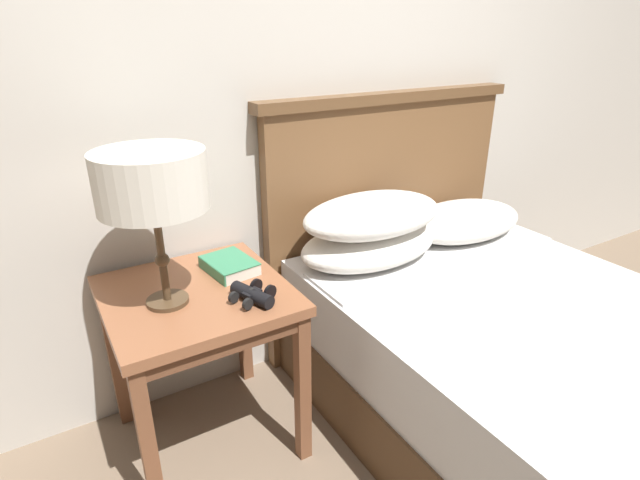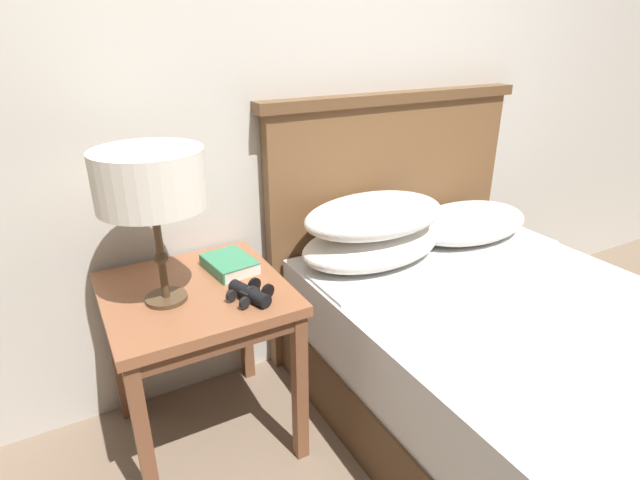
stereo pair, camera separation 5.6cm
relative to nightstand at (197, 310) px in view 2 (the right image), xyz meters
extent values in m
plane|color=#7A6651|center=(0.54, -0.55, -0.54)|extent=(20.00, 20.00, 0.00)
cube|color=beige|center=(0.54, 0.34, 0.76)|extent=(8.00, 0.06, 2.60)
cube|color=brown|center=(0.00, 0.00, 0.07)|extent=(0.58, 0.58, 0.04)
cube|color=brown|center=(0.00, 0.00, 0.02)|extent=(0.55, 0.55, 0.05)
cube|color=brown|center=(-0.25, -0.26, -0.25)|extent=(0.04, 0.04, 0.59)
cube|color=brown|center=(0.26, -0.26, -0.25)|extent=(0.04, 0.04, 0.59)
cube|color=brown|center=(-0.25, 0.25, -0.25)|extent=(0.04, 0.04, 0.59)
cube|color=brown|center=(0.26, 0.25, -0.25)|extent=(0.04, 0.04, 0.59)
cube|color=#4E3520|center=(0.99, -0.71, -0.41)|extent=(1.16, 1.90, 0.27)
cube|color=silver|center=(0.99, -0.71, -0.14)|extent=(1.14, 1.86, 0.27)
cube|color=silver|center=(0.99, -0.08, 0.00)|extent=(1.12, 0.28, 0.01)
cube|color=brown|center=(0.99, 0.27, 0.02)|extent=(1.22, 0.06, 1.12)
cube|color=brown|center=(0.99, 0.27, 0.60)|extent=(1.28, 0.10, 0.04)
ellipsoid|color=silver|center=(0.73, 0.03, 0.07)|extent=(0.60, 0.36, 0.15)
ellipsoid|color=silver|center=(1.25, 0.03, 0.07)|extent=(0.60, 0.36, 0.15)
ellipsoid|color=silver|center=(0.74, 0.03, 0.20)|extent=(0.60, 0.36, 0.15)
cylinder|color=#4C3823|center=(-0.10, -0.03, 0.09)|extent=(0.13, 0.13, 0.01)
cylinder|color=#4C3823|center=(-0.10, -0.03, 0.25)|extent=(0.02, 0.02, 0.30)
sphere|color=#4C3823|center=(-0.10, -0.03, 0.23)|extent=(0.04, 0.04, 0.04)
cylinder|color=silver|center=(-0.10, -0.03, 0.48)|extent=(0.32, 0.32, 0.17)
cube|color=silver|center=(0.15, 0.08, 0.10)|extent=(0.16, 0.21, 0.04)
cube|color=#337F56|center=(0.15, 0.08, 0.12)|extent=(0.17, 0.21, 0.00)
cube|color=#337F56|center=(0.08, 0.07, 0.10)|extent=(0.03, 0.19, 0.04)
cylinder|color=black|center=(0.14, -0.19, 0.11)|extent=(0.07, 0.10, 0.04)
cylinder|color=black|center=(0.19, -0.17, 0.11)|extent=(0.05, 0.03, 0.05)
cylinder|color=black|center=(0.10, -0.20, 0.11)|extent=(0.04, 0.02, 0.04)
cylinder|color=black|center=(0.12, -0.13, 0.11)|extent=(0.07, 0.10, 0.04)
cylinder|color=black|center=(0.17, -0.11, 0.11)|extent=(0.05, 0.03, 0.05)
cylinder|color=black|center=(0.08, -0.14, 0.11)|extent=(0.04, 0.02, 0.04)
cube|color=black|center=(0.13, -0.16, 0.11)|extent=(0.07, 0.05, 0.01)
cylinder|color=black|center=(0.13, -0.16, 0.12)|extent=(0.02, 0.02, 0.02)
camera|label=1|loc=(-0.39, -1.44, 0.88)|focal=28.00mm
camera|label=2|loc=(-0.34, -1.47, 0.88)|focal=28.00mm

